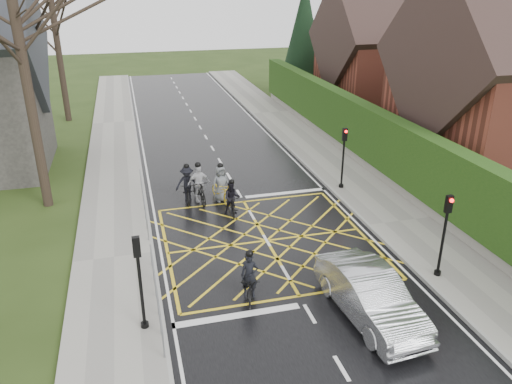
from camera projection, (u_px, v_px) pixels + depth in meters
name	position (u px, v px, depth m)	size (l,w,h in m)	color
ground	(267.00, 241.00, 20.29)	(120.00, 120.00, 0.00)	#213210
road	(267.00, 241.00, 20.29)	(9.00, 80.00, 0.01)	black
sidewalk_right	(399.00, 222.00, 21.67)	(3.00, 80.00, 0.15)	gray
sidewalk_left	(114.00, 258.00, 18.86)	(3.00, 80.00, 0.15)	gray
stone_wall	(373.00, 167.00, 27.31)	(0.50, 38.00, 0.70)	slate
hedge	(376.00, 136.00, 26.62)	(0.90, 38.00, 2.80)	#17350E
house_far	(388.00, 57.00, 38.05)	(9.80, 8.80, 10.30)	brown
conifer	(304.00, 39.00, 43.98)	(4.60, 4.60, 10.00)	black
tree_near	(17.00, 29.00, 20.42)	(9.24, 9.24, 11.44)	black
tree_mid	(20.00, 3.00, 27.02)	(10.08, 10.08, 12.48)	black
tree_far	(54.00, 20.00, 34.87)	(8.40, 8.40, 10.40)	black
railing_south	(156.00, 289.00, 15.78)	(0.05, 5.04, 1.03)	slate
railing_north	(143.00, 197.00, 22.45)	(0.05, 6.04, 1.03)	slate
traffic_light_ne	(343.00, 159.00, 24.57)	(0.24, 0.31, 3.21)	black
traffic_light_se	(443.00, 237.00, 17.10)	(0.24, 0.31, 3.21)	black
traffic_light_sw	(140.00, 284.00, 14.45)	(0.24, 0.31, 3.21)	black
cyclist_rear	(250.00, 282.00, 16.49)	(1.04, 1.89, 1.75)	black
cyclist_back	(232.00, 201.00, 22.37)	(0.82, 1.72, 1.68)	black
cyclist_mid	(188.00, 187.00, 23.75)	(1.15, 1.96, 1.86)	black
cyclist_front	(199.00, 187.00, 23.59)	(1.12, 2.05, 1.99)	black
cyclist_lead	(221.00, 188.00, 23.67)	(1.14, 2.09, 1.93)	gold
car	(370.00, 295.00, 15.45)	(1.64, 4.70, 1.55)	#AFB1B6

